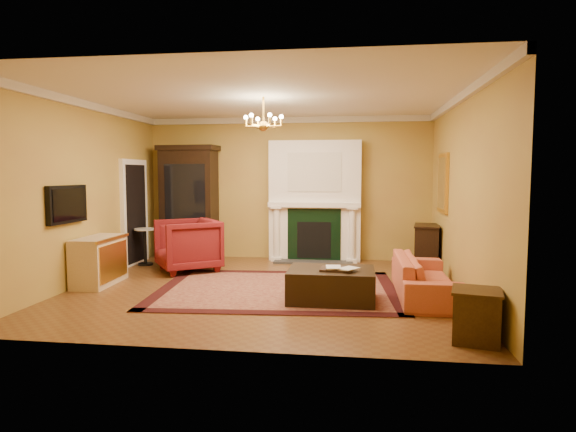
% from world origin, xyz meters
% --- Properties ---
extents(floor, '(6.00, 5.50, 0.02)m').
position_xyz_m(floor, '(0.00, 0.00, -0.01)').
color(floor, brown).
rests_on(floor, ground).
extents(ceiling, '(6.00, 5.50, 0.02)m').
position_xyz_m(ceiling, '(0.00, 0.00, 3.01)').
color(ceiling, silver).
rests_on(ceiling, wall_back).
extents(wall_back, '(6.00, 0.02, 3.00)m').
position_xyz_m(wall_back, '(0.00, 2.76, 1.50)').
color(wall_back, '#B49E40').
rests_on(wall_back, floor).
extents(wall_front, '(6.00, 0.02, 3.00)m').
position_xyz_m(wall_front, '(0.00, -2.76, 1.50)').
color(wall_front, '#B49E40').
rests_on(wall_front, floor).
extents(wall_left, '(0.02, 5.50, 3.00)m').
position_xyz_m(wall_left, '(-3.01, 0.00, 1.50)').
color(wall_left, '#B49E40').
rests_on(wall_left, floor).
extents(wall_right, '(0.02, 5.50, 3.00)m').
position_xyz_m(wall_right, '(3.01, 0.00, 1.50)').
color(wall_right, '#B49E40').
rests_on(wall_right, floor).
extents(fireplace, '(1.90, 0.70, 2.50)m').
position_xyz_m(fireplace, '(0.60, 2.57, 1.19)').
color(fireplace, white).
rests_on(fireplace, wall_back).
extents(crown_molding, '(6.00, 5.50, 0.12)m').
position_xyz_m(crown_molding, '(0.00, 0.96, 2.94)').
color(crown_molding, silver).
rests_on(crown_molding, ceiling).
extents(doorway, '(0.08, 1.05, 2.10)m').
position_xyz_m(doorway, '(-2.95, 1.70, 1.05)').
color(doorway, white).
rests_on(doorway, wall_left).
extents(tv_panel, '(0.09, 0.95, 0.58)m').
position_xyz_m(tv_panel, '(-2.95, -0.60, 1.35)').
color(tv_panel, black).
rests_on(tv_panel, wall_left).
extents(gilt_mirror, '(0.06, 0.76, 1.05)m').
position_xyz_m(gilt_mirror, '(2.97, 1.40, 1.65)').
color(gilt_mirror, gold).
rests_on(gilt_mirror, wall_right).
extents(chandelier, '(0.63, 0.55, 0.53)m').
position_xyz_m(chandelier, '(-0.00, 0.00, 2.61)').
color(chandelier, gold).
rests_on(chandelier, ceiling).
extents(oriental_rug, '(3.90, 3.04, 0.01)m').
position_xyz_m(oriental_rug, '(0.23, -0.09, 0.01)').
color(oriental_rug, '#4F1014').
rests_on(oriental_rug, floor).
extents(china_cabinet, '(1.18, 0.59, 2.31)m').
position_xyz_m(china_cabinet, '(-2.09, 2.49, 1.15)').
color(china_cabinet, black).
rests_on(china_cabinet, floor).
extents(wingback_armchair, '(1.40, 1.42, 1.07)m').
position_xyz_m(wingback_armchair, '(-1.66, 1.13, 0.54)').
color(wingback_armchair, maroon).
rests_on(wingback_armchair, floor).
extents(pedestal_table, '(0.41, 0.41, 0.74)m').
position_xyz_m(pedestal_table, '(-2.70, 1.58, 0.43)').
color(pedestal_table, black).
rests_on(pedestal_table, floor).
extents(commode, '(0.53, 1.07, 0.79)m').
position_xyz_m(commode, '(-2.73, -0.12, 0.39)').
color(commode, beige).
rests_on(commode, floor).
extents(coral_sofa, '(0.61, 2.06, 0.80)m').
position_xyz_m(coral_sofa, '(2.45, -0.25, 0.40)').
color(coral_sofa, '#BF523C').
rests_on(coral_sofa, floor).
extents(end_table, '(0.56, 0.56, 0.55)m').
position_xyz_m(end_table, '(2.72, -2.13, 0.27)').
color(end_table, '#36230E').
rests_on(end_table, floor).
extents(console_table, '(0.54, 0.80, 0.83)m').
position_xyz_m(console_table, '(2.78, 1.83, 0.41)').
color(console_table, black).
rests_on(console_table, floor).
extents(leather_ottoman, '(1.22, 0.89, 0.45)m').
position_xyz_m(leather_ottoman, '(1.10, -0.67, 0.24)').
color(leather_ottoman, black).
rests_on(leather_ottoman, oriental_rug).
extents(ottoman_tray, '(0.47, 0.38, 0.03)m').
position_xyz_m(ottoman_tray, '(1.17, -0.74, 0.48)').
color(ottoman_tray, black).
rests_on(ottoman_tray, leather_ottoman).
extents(book_a, '(0.21, 0.04, 0.28)m').
position_xyz_m(book_a, '(1.02, -0.78, 0.64)').
color(book_a, gray).
rests_on(book_a, ottoman_tray).
extents(book_b, '(0.18, 0.14, 0.28)m').
position_xyz_m(book_b, '(1.25, -0.76, 0.64)').
color(book_b, gray).
rests_on(book_b, ottoman_tray).
extents(topiary_left, '(0.16, 0.16, 0.42)m').
position_xyz_m(topiary_left, '(0.09, 2.53, 1.46)').
color(topiary_left, gray).
rests_on(topiary_left, fireplace).
extents(topiary_right, '(0.16, 0.16, 0.42)m').
position_xyz_m(topiary_right, '(1.35, 2.53, 1.46)').
color(topiary_right, gray).
rests_on(topiary_right, fireplace).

